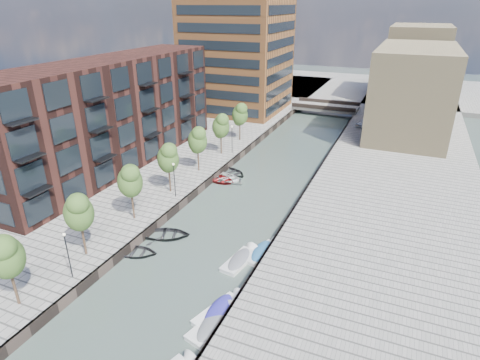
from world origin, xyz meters
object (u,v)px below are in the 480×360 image
Objects in this scene: motorboat_0 at (223,309)px; tree_4 at (197,139)px; tree_2 at (130,180)px; tree_6 at (240,114)px; sloop_1 at (166,237)px; tree_1 at (78,211)px; motorboat_1 at (216,323)px; motorboat_3 at (264,251)px; bridge at (326,107)px; car at (365,123)px; tree_0 at (5,255)px; sloop_4 at (232,174)px; motorboat_4 at (242,259)px; tree_5 at (221,125)px; tree_3 at (168,157)px; sloop_3 at (229,181)px; sloop_2 at (219,181)px; sloop_0 at (136,254)px.

tree_4 is at bearing 122.24° from motorboat_0.
tree_6 is at bearing 90.00° from tree_2.
tree_4 is 15.98m from sloop_1.
sloop_1 is at bearing 57.70° from tree_1.
motorboat_3 is (0.12, 10.02, -0.00)m from motorboat_1.
tree_1 reaches higher than bridge.
tree_2 is 47.42m from car.
motorboat_0 is at bearing 24.00° from tree_0.
tree_6 reaches higher than motorboat_0.
bridge is at bearing 15.52° from sloop_4.
tree_5 is at bearing 119.47° from motorboat_4.
tree_4 reaches higher than motorboat_1.
tree_3 is 1.22× the size of sloop_3.
tree_0 is 1.00× the size of tree_5.
tree_3 is at bearing 90.00° from tree_1.
tree_0 reaches higher than sloop_3.
tree_5 is at bearing -90.00° from tree_6.
sloop_4 is (3.62, -4.21, -5.31)m from tree_5.
motorboat_1 is (9.81, -8.79, 0.18)m from sloop_1.
tree_0 is 28.52m from sloop_2.
bridge is 61.71m from tree_1.
sloop_4 is at bearing 83.29° from tree_0.
tree_2 is 1.22× the size of sloop_3.
sloop_1 is 12.16m from motorboat_0.
tree_6 reaches higher than sloop_1.
tree_2 is (-8.50, -54.00, 3.92)m from bridge.
bridge is at bearing 81.05° from tree_2.
tree_4 is 1.43× the size of sloop_0.
tree_1 is at bearing -90.00° from tree_3.
bridge is 2.18× the size of tree_4.
motorboat_1 is at bearing -129.88° from sloop_0.
tree_2 is at bearing -87.40° from car.
sloop_4 is at bearing -72.09° from tree_6.
bridge is 2.18× the size of tree_0.
tree_1 and tree_4 have the same top height.
tree_3 is at bearing -90.00° from tree_5.
bridge is 2.18× the size of tree_2.
tree_5 reaches higher than motorboat_0.
tree_2 is 1.43× the size of sloop_0.
motorboat_4 reaches higher than sloop_0.
tree_4 is at bearing -90.00° from tree_6.
motorboat_1 is at bearing -84.54° from motorboat_0.
sloop_2 is at bearing -77.64° from tree_6.
sloop_4 is at bearing 122.97° from motorboat_3.
tree_5 is 1.23× the size of sloop_1.
tree_0 is 1.22× the size of sloop_3.
sloop_4 is 1.13× the size of car.
sloop_1 is at bearing -29.96° from sloop_0.
tree_0 is 1.00× the size of tree_2.
sloop_0 is (3.10, -25.17, -5.31)m from tree_5.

